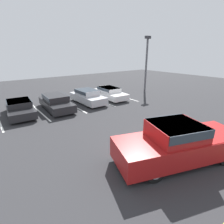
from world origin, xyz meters
name	(u,v)px	position (x,y,z in m)	size (l,w,h in m)	color
ground_plane	(165,152)	(0.00, 0.00, 0.00)	(60.00, 60.00, 0.00)	#2D2D30
stall_stripe_b	(40,112)	(-3.15, 10.00, 0.00)	(0.12, 5.16, 0.01)	white
stall_stripe_c	(73,106)	(-0.21, 10.00, 0.00)	(0.12, 5.16, 0.01)	white
stall_stripe_d	(100,101)	(2.72, 10.00, 0.00)	(0.12, 5.16, 0.01)	white
stall_stripe_e	(122,96)	(5.66, 10.00, 0.00)	(0.12, 5.16, 0.01)	white
pickup_truck	(180,142)	(-0.07, -0.75, 0.92)	(6.26, 3.89, 1.86)	#A51919
parked_sedan_a	(20,107)	(-4.55, 10.23, 0.62)	(2.14, 4.34, 1.17)	#232326
parked_sedan_b	(56,102)	(-1.77, 9.93, 0.67)	(2.06, 4.61, 1.27)	#232326
parked_sedan_c	(88,96)	(1.34, 9.99, 0.69)	(1.82, 4.28, 1.30)	#B7BABF
parked_sedan_d	(109,92)	(4.11, 10.23, 0.62)	(2.00, 4.65, 1.16)	silver
light_post	(146,61)	(9.76, 10.40, 3.68)	(0.70, 0.36, 6.43)	#515156
wheel_stop_curb	(94,92)	(4.11, 13.29, 0.07)	(1.63, 0.20, 0.14)	#B7B2A8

